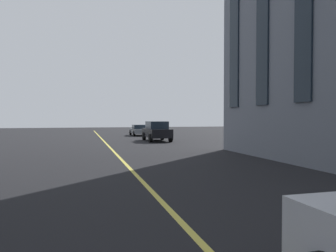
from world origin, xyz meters
name	(u,v)px	position (x,y,z in m)	size (l,w,h in m)	color
lane_centre_line	(123,161)	(20.00, 0.00, 0.00)	(80.00, 0.16, 0.01)	#D8C64C
car_black_parked_a	(157,131)	(33.30, -4.90, 0.97)	(4.70, 2.14, 1.88)	black
car_grey_mid	(139,130)	(42.83, -4.90, 0.70)	(4.40, 1.95, 1.37)	slate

